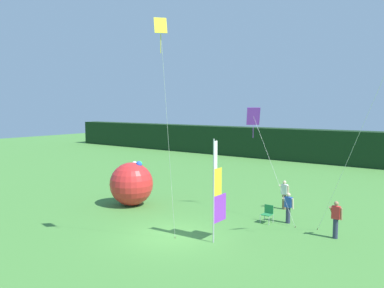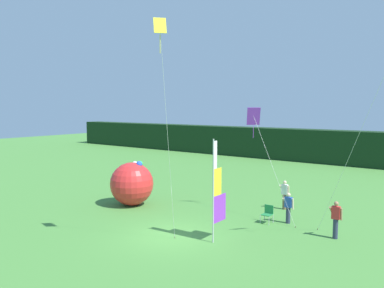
{
  "view_description": "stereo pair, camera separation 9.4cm",
  "coord_description": "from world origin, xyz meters",
  "px_view_note": "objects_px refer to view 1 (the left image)",
  "views": [
    {
      "loc": [
        11.01,
        -13.14,
        5.88
      ],
      "look_at": [
        -0.6,
        2.35,
        4.01
      ],
      "focal_mm": 36.05,
      "sensor_mm": 36.0,
      "label": 1
    },
    {
      "loc": [
        11.08,
        -13.08,
        5.88
      ],
      "look_at": [
        -0.6,
        2.35,
        4.01
      ],
      "focal_mm": 36.05,
      "sensor_mm": 36.0,
      "label": 2
    }
  ],
  "objects_px": {
    "inflatable_balloon": "(132,184)",
    "folding_chair": "(268,213)",
    "person_near_banner": "(288,207)",
    "person_far_left": "(284,194)",
    "kite_yellow_diamond_0": "(162,49)",
    "banner_flag": "(217,192)",
    "person_mid_field": "(336,219)",
    "kite_purple_diamond_1": "(255,120)"
  },
  "relations": [
    {
      "from": "inflatable_balloon",
      "to": "folding_chair",
      "type": "distance_m",
      "value": 8.28
    },
    {
      "from": "person_near_banner",
      "to": "folding_chair",
      "type": "distance_m",
      "value": 1.07
    },
    {
      "from": "folding_chair",
      "to": "person_far_left",
      "type": "bearing_deg",
      "value": 97.42
    },
    {
      "from": "kite_yellow_diamond_0",
      "to": "banner_flag",
      "type": "bearing_deg",
      "value": 70.05
    },
    {
      "from": "banner_flag",
      "to": "person_near_banner",
      "type": "distance_m",
      "value": 4.76
    },
    {
      "from": "banner_flag",
      "to": "kite_yellow_diamond_0",
      "type": "bearing_deg",
      "value": -109.95
    },
    {
      "from": "person_near_banner",
      "to": "inflatable_balloon",
      "type": "xyz_separation_m",
      "value": [
        -8.93,
        -2.24,
        0.47
      ]
    },
    {
      "from": "banner_flag",
      "to": "inflatable_balloon",
      "type": "relative_size",
      "value": 1.69
    },
    {
      "from": "banner_flag",
      "to": "inflatable_balloon",
      "type": "height_order",
      "value": "banner_flag"
    },
    {
      "from": "folding_chair",
      "to": "kite_yellow_diamond_0",
      "type": "relative_size",
      "value": 0.1
    },
    {
      "from": "banner_flag",
      "to": "person_far_left",
      "type": "height_order",
      "value": "banner_flag"
    },
    {
      "from": "person_mid_field",
      "to": "folding_chair",
      "type": "distance_m",
      "value": 3.52
    },
    {
      "from": "person_far_left",
      "to": "folding_chair",
      "type": "distance_m",
      "value": 2.99
    },
    {
      "from": "person_near_banner",
      "to": "person_mid_field",
      "type": "relative_size",
      "value": 0.92
    },
    {
      "from": "kite_purple_diamond_1",
      "to": "inflatable_balloon",
      "type": "bearing_deg",
      "value": -154.58
    },
    {
      "from": "person_mid_field",
      "to": "kite_purple_diamond_1",
      "type": "relative_size",
      "value": 0.29
    },
    {
      "from": "person_far_left",
      "to": "kite_yellow_diamond_0",
      "type": "relative_size",
      "value": 0.18
    },
    {
      "from": "kite_yellow_diamond_0",
      "to": "folding_chair",
      "type": "bearing_deg",
      "value": 76.5
    },
    {
      "from": "banner_flag",
      "to": "inflatable_balloon",
      "type": "bearing_deg",
      "value": 164.37
    },
    {
      "from": "banner_flag",
      "to": "folding_chair",
      "type": "height_order",
      "value": "banner_flag"
    },
    {
      "from": "person_far_left",
      "to": "kite_yellow_diamond_0",
      "type": "xyz_separation_m",
      "value": [
        -1.14,
        -9.26,
        7.21
      ]
    },
    {
      "from": "person_near_banner",
      "to": "kite_yellow_diamond_0",
      "type": "xyz_separation_m",
      "value": [
        -2.39,
        -6.85,
        7.27
      ]
    },
    {
      "from": "folding_chair",
      "to": "kite_purple_diamond_1",
      "type": "height_order",
      "value": "kite_purple_diamond_1"
    },
    {
      "from": "person_far_left",
      "to": "inflatable_balloon",
      "type": "relative_size",
      "value": 0.62
    },
    {
      "from": "person_near_banner",
      "to": "inflatable_balloon",
      "type": "relative_size",
      "value": 0.59
    },
    {
      "from": "person_near_banner",
      "to": "kite_yellow_diamond_0",
      "type": "distance_m",
      "value": 10.27
    },
    {
      "from": "person_far_left",
      "to": "kite_purple_diamond_1",
      "type": "relative_size",
      "value": 0.29
    },
    {
      "from": "banner_flag",
      "to": "person_near_banner",
      "type": "xyz_separation_m",
      "value": [
        1.47,
        4.32,
        -1.34
      ]
    },
    {
      "from": "inflatable_balloon",
      "to": "kite_purple_diamond_1",
      "type": "xyz_separation_m",
      "value": [
        6.51,
        3.09,
        3.86
      ]
    },
    {
      "from": "person_near_banner",
      "to": "person_far_left",
      "type": "xyz_separation_m",
      "value": [
        -1.25,
        2.4,
        0.06
      ]
    },
    {
      "from": "person_far_left",
      "to": "banner_flag",
      "type": "bearing_deg",
      "value": -91.84
    },
    {
      "from": "folding_chair",
      "to": "person_mid_field",
      "type": "bearing_deg",
      "value": -5.84
    },
    {
      "from": "person_far_left",
      "to": "kite_purple_diamond_1",
      "type": "xyz_separation_m",
      "value": [
        -1.17,
        -1.55,
        4.27
      ]
    },
    {
      "from": "banner_flag",
      "to": "folding_chair",
      "type": "bearing_deg",
      "value": 81.02
    },
    {
      "from": "kite_yellow_diamond_0",
      "to": "kite_purple_diamond_1",
      "type": "distance_m",
      "value": 8.25
    },
    {
      "from": "person_near_banner",
      "to": "kite_purple_diamond_1",
      "type": "xyz_separation_m",
      "value": [
        -2.42,
        0.86,
        4.33
      ]
    },
    {
      "from": "person_near_banner",
      "to": "person_far_left",
      "type": "relative_size",
      "value": 0.94
    },
    {
      "from": "person_mid_field",
      "to": "inflatable_balloon",
      "type": "xyz_separation_m",
      "value": [
        -11.54,
        -1.34,
        0.4
      ]
    },
    {
      "from": "banner_flag",
      "to": "person_mid_field",
      "type": "bearing_deg",
      "value": 40.06
    },
    {
      "from": "folding_chair",
      "to": "kite_purple_diamond_1",
      "type": "bearing_deg",
      "value": 138.16
    },
    {
      "from": "kite_yellow_diamond_0",
      "to": "kite_purple_diamond_1",
      "type": "height_order",
      "value": "kite_yellow_diamond_0"
    },
    {
      "from": "banner_flag",
      "to": "person_near_banner",
      "type": "relative_size",
      "value": 2.89
    }
  ]
}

